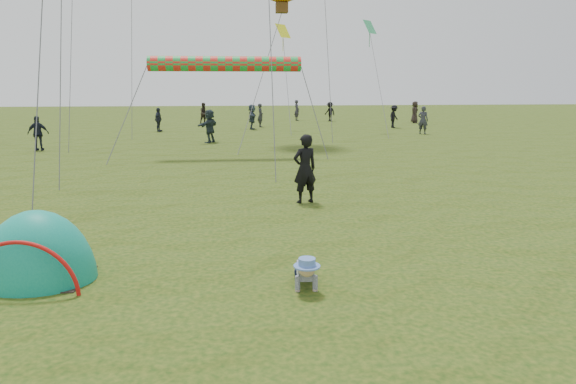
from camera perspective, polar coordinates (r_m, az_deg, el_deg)
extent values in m
plane|color=#14370D|center=(7.56, -4.56, -12.39)|extent=(140.00, 140.00, 0.00)
ellipsoid|color=#0A8574|center=(9.33, -25.81, -8.78)|extent=(1.88, 1.58, 2.31)
imported|color=black|center=(13.56, 1.89, 2.59)|extent=(0.77, 0.63, 1.83)
imported|color=#2C2A35|center=(45.07, 0.99, 9.07)|extent=(0.57, 0.73, 1.77)
imported|color=black|center=(41.97, -9.29, 8.63)|extent=(1.00, 0.91, 1.66)
imported|color=#222734|center=(35.53, -14.20, 7.80)|extent=(0.63, 0.99, 1.58)
imported|color=black|center=(38.28, 11.69, 8.22)|extent=(1.15, 1.19, 1.63)
imported|color=black|center=(43.52, 13.89, 8.61)|extent=(0.77, 0.98, 1.75)
imported|color=#2C3944|center=(36.32, -4.01, 8.33)|extent=(0.63, 1.64, 1.73)
imported|color=#2C2E38|center=(33.80, 14.77, 7.73)|extent=(0.77, 0.71, 1.76)
imported|color=black|center=(27.20, -26.01, 5.88)|extent=(0.97, 0.43, 1.64)
imported|color=black|center=(44.33, 4.68, 8.89)|extent=(1.11, 1.20, 1.62)
imported|color=#26333A|center=(28.15, -8.70, 7.25)|extent=(1.29, 1.70, 1.78)
imported|color=#292A30|center=(38.29, -3.08, 8.51)|extent=(0.54, 0.70, 1.71)
cylinder|color=red|center=(22.62, -6.99, 13.95)|extent=(6.45, 0.64, 0.64)
plane|color=yellow|center=(36.76, -0.57, 17.47)|extent=(1.15, 1.15, 0.94)
plane|color=#35A467|center=(35.43, 9.08, 17.66)|extent=(1.07, 1.07, 0.88)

